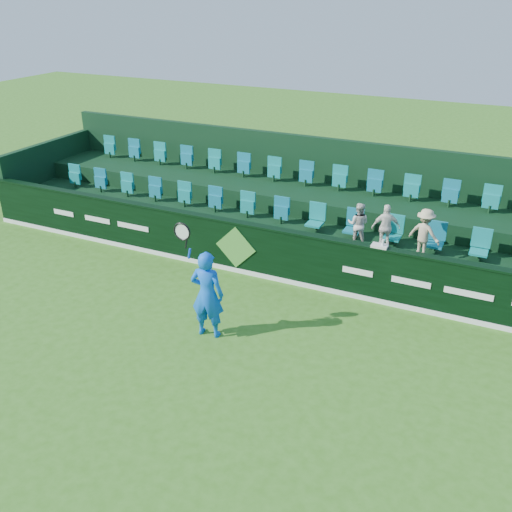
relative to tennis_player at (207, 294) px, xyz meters
The scene contains 13 objects.
ground 1.67m from the tennis_player, 123.29° to the right, with size 60.00×60.00×0.00m, color #356C19.
sponsor_hoarding 2.96m from the tennis_player, 104.76° to the left, with size 16.00×0.25×1.35m.
stand_tier_front 4.06m from the tennis_player, 100.79° to the left, with size 16.00×2.00×0.80m, color black.
stand_tier_back 5.91m from the tennis_player, 97.34° to the left, with size 16.00×1.80×1.30m, color black.
stand_rear 6.35m from the tennis_player, 96.82° to the left, with size 16.00×4.10×2.60m.
seat_row_front 4.42m from the tennis_player, 99.82° to the left, with size 13.50×0.50×0.60m, color #128783.
seat_row_back 6.23m from the tennis_player, 96.98° to the left, with size 13.50×0.50×0.60m, color #128783.
tennis_player is the anchor object (origin of this frame).
spectator_left 4.45m from the tennis_player, 63.76° to the left, with size 0.52×0.41×1.07m, color beige.
spectator_middle 4.78m from the tennis_player, 56.50° to the left, with size 0.67×0.28×1.14m, color white.
spectator_right 5.33m from the tennis_player, 48.40° to the left, with size 0.76×0.44×1.17m, color #C1B288.
towel 3.99m from the tennis_player, 45.93° to the left, with size 0.35×0.23×0.05m, color silver.
drinks_bottle 4.05m from the tennis_player, 45.25° to the left, with size 0.06×0.06×0.19m, color silver.
Camera 1 is at (5.90, -7.48, 6.60)m, focal length 40.00 mm.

